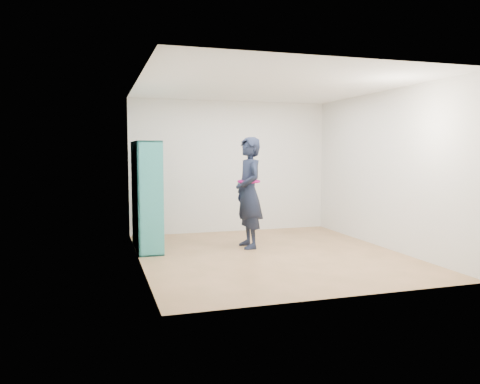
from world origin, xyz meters
name	(u,v)px	position (x,y,z in m)	size (l,w,h in m)	color
floor	(271,254)	(0.00, 0.00, 0.00)	(4.50, 4.50, 0.00)	olive
ceiling	(272,86)	(0.00, 0.00, 2.60)	(4.50, 4.50, 0.00)	white
wall_left	(139,173)	(-2.00, 0.00, 1.30)	(0.02, 4.50, 2.60)	silver
wall_right	(384,170)	(2.00, 0.00, 1.30)	(0.02, 4.50, 2.60)	silver
wall_back	(231,167)	(0.00, 2.25, 1.30)	(4.00, 0.02, 2.60)	silver
wall_front	(346,180)	(0.00, -2.25, 1.30)	(4.00, 0.02, 2.60)	silver
bookshelf	(145,197)	(-1.83, 1.04, 0.85)	(0.39, 1.33, 1.77)	teal
person	(249,193)	(-0.16, 0.62, 0.92)	(0.47, 0.69, 1.84)	black
smartphone	(239,185)	(-0.31, 0.69, 1.04)	(0.04, 0.10, 0.14)	silver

